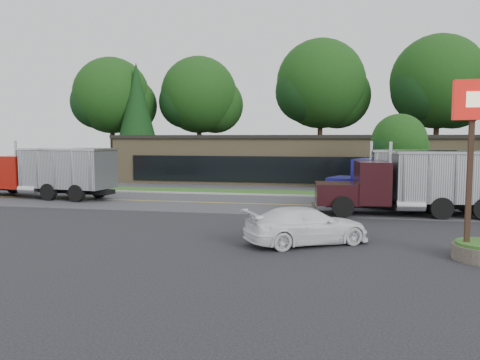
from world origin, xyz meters
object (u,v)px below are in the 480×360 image
Objects in this scene: dump_truck_red at (51,171)px; dump_truck_blue at (398,177)px; dump_truck_maroon at (421,181)px; rally_car at (307,226)px.

dump_truck_red is 1.43× the size of dump_truck_blue.
dump_truck_red is at bearing -11.53° from dump_truck_maroon.
dump_truck_red is 2.21× the size of rally_car.
dump_truck_blue is 11.21m from rally_car.
rally_car is at bearing 157.81° from dump_truck_red.
dump_truck_red is at bearing 20.14° from dump_truck_blue.
rally_car is at bearing 49.76° from dump_truck_maroon.
dump_truck_red is 22.32m from dump_truck_blue.
dump_truck_maroon is 2.03× the size of rally_car.
dump_truck_blue is 2.52m from dump_truck_maroon.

